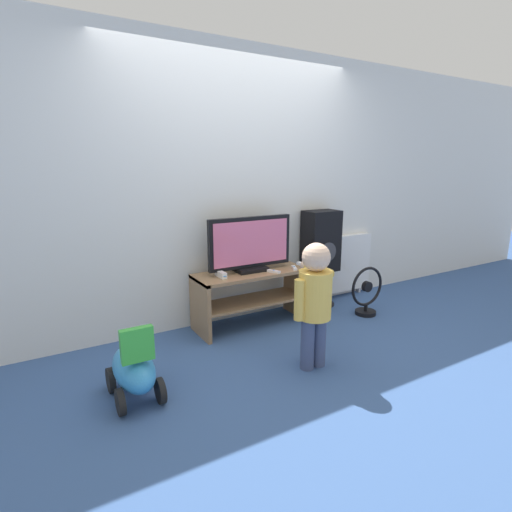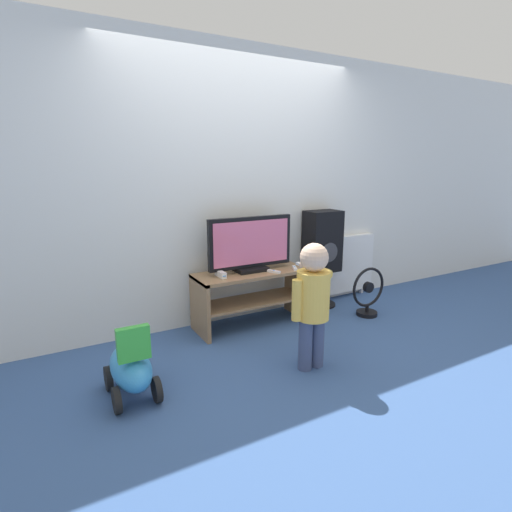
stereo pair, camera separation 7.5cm
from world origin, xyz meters
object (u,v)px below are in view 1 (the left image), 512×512
Objects in this scene: remote_primary at (294,268)px; radiator at (343,264)px; game_console at (221,274)px; remote_secondary at (274,271)px; child at (314,295)px; floor_fan at (367,293)px; speaker_tower at (321,244)px; ride_on_toy at (134,369)px; television at (250,245)px.

radiator is at bearing 20.09° from remote_primary.
game_console reaches higher than remote_primary.
game_console is 1.27× the size of remote_secondary.
remote_primary is 0.14× the size of child.
floor_fan is (0.99, -0.23, -0.31)m from remote_secondary.
speaker_tower reaches higher than child.
remote_secondary reaches higher than ride_on_toy.
game_console is 1.71m from radiator.
radiator is at bearing 8.48° from television.
television is 0.87× the size of child.
game_console is 0.33× the size of floor_fan.
floor_fan is 2.46m from ride_on_toy.
television reaches higher than ride_on_toy.
television is 0.93m from speaker_tower.
television is at bearing 161.45° from floor_fan.
speaker_tower reaches higher than remote_secondary.
child is 1.80m from radiator.
game_console is 0.30× the size of ride_on_toy.
radiator is (1.35, 1.17, -0.18)m from child.
ride_on_toy is at bearing -151.03° from television.
remote_secondary is at bearing -12.72° from game_console.
ride_on_toy is at bearing -159.03° from remote_secondary.
speaker_tower is at bearing 115.01° from floor_fan.
game_console is 1.27m from speaker_tower.
television reaches higher than remote_secondary.
television is at bearing -171.52° from radiator.
speaker_tower is at bearing 6.54° from game_console.
speaker_tower is at bearing 5.99° from television.
radiator is (0.94, 0.35, -0.15)m from remote_primary.
game_console is at bearing -171.95° from television.
speaker_tower is 1.91× the size of ride_on_toy.
remote_secondary is at bearing -176.90° from remote_primary.
radiator reaches higher than ride_on_toy.
remote_primary and remote_secondary have the same top height.
television is 1.33m from floor_fan.
ride_on_toy is at bearing -172.37° from floor_fan.
remote_primary is 0.24× the size of ride_on_toy.
remote_secondary is 0.13× the size of speaker_tower.
remote_primary is 1.81m from ride_on_toy.
game_console is at bearing 172.42° from remote_primary.
child is at bearing -70.51° from game_console.
game_console is 1.21m from ride_on_toy.
radiator reaches higher than game_console.
child is at bearing -131.25° from speaker_tower.
remote_secondary is at bearing 167.05° from floor_fan.
speaker_tower reaches higher than game_console.
remote_primary is at bearing -155.13° from speaker_tower.
ride_on_toy is (-2.21, -0.81, -0.48)m from speaker_tower.
child reaches higher than radiator.
floor_fan is at bearing -12.95° from remote_secondary.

